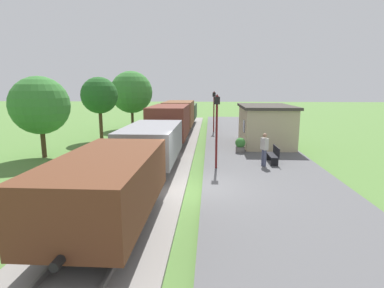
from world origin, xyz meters
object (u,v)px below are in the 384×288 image
at_px(potted_planter, 240,145).
at_px(lamp_post_near, 217,118).
at_px(freight_train, 170,126).
at_px(station_hut, 265,125).
at_px(person_waiting, 264,148).
at_px(tree_trackside_mid, 40,105).
at_px(tree_field_left, 131,92).
at_px(bench_near_hut, 274,154).
at_px(tree_trackside_far, 99,96).
at_px(lamp_post_far, 214,104).

height_order(potted_planter, lamp_post_near, lamp_post_near).
xyz_separation_m(freight_train, lamp_post_near, (3.22, -6.82, 1.28)).
bearing_deg(lamp_post_near, station_hut, 62.03).
height_order(person_waiting, tree_trackside_mid, tree_trackside_mid).
relative_size(freight_train, potted_planter, 35.59).
relative_size(person_waiting, tree_field_left, 0.29).
height_order(person_waiting, lamp_post_near, lamp_post_near).
distance_m(bench_near_hut, potted_planter, 3.09).
distance_m(tree_trackside_mid, tree_trackside_far, 6.44).
xyz_separation_m(bench_near_hut, tree_field_left, (-11.53, 14.88, 3.05)).
relative_size(station_hut, lamp_post_near, 1.57).
xyz_separation_m(station_hut, lamp_post_far, (-3.58, 5.64, 1.15)).
relative_size(station_hut, bench_near_hut, 3.87).
bearing_deg(freight_train, person_waiting, -47.80).
bearing_deg(tree_field_left, person_waiting, -54.94).
xyz_separation_m(freight_train, tree_trackside_mid, (-7.29, -4.07, 1.66)).
xyz_separation_m(person_waiting, tree_trackside_mid, (-12.98, 2.21, 2.01)).
bearing_deg(lamp_post_far, lamp_post_near, -90.00).
relative_size(potted_planter, lamp_post_far, 0.25).
xyz_separation_m(station_hut, person_waiting, (-1.11, -6.19, -0.47)).
relative_size(station_hut, person_waiting, 3.39).
xyz_separation_m(potted_planter, lamp_post_far, (-1.58, 8.50, 2.08)).
distance_m(station_hut, person_waiting, 6.31).
bearing_deg(freight_train, tree_trackside_mid, -150.82).
bearing_deg(potted_planter, tree_trackside_mid, -174.71).
relative_size(tree_trackside_mid, tree_field_left, 0.83).
relative_size(bench_near_hut, tree_trackside_mid, 0.30).
relative_size(freight_train, lamp_post_far, 8.81).
xyz_separation_m(station_hut, bench_near_hut, (-0.47, -5.56, -0.93)).
bearing_deg(station_hut, person_waiting, -100.17).
bearing_deg(station_hut, lamp_post_near, -117.97).
bearing_deg(tree_field_left, tree_trackside_mid, -98.91).
bearing_deg(station_hut, freight_train, 179.29).
height_order(bench_near_hut, tree_trackside_mid, tree_trackside_mid).
distance_m(freight_train, station_hut, 6.80).
bearing_deg(lamp_post_near, tree_field_left, 117.66).
bearing_deg(tree_field_left, bench_near_hut, -52.25).
height_order(potted_planter, lamp_post_far, lamp_post_far).
distance_m(person_waiting, potted_planter, 3.47).
distance_m(bench_near_hut, tree_trackside_mid, 13.92).
bearing_deg(lamp_post_near, potted_planter, 67.83).
xyz_separation_m(tree_trackside_mid, tree_field_left, (2.09, 13.31, 0.58)).
height_order(person_waiting, potted_planter, person_waiting).
height_order(bench_near_hut, tree_trackside_far, tree_trackside_far).
bearing_deg(person_waiting, potted_planter, -101.47).
xyz_separation_m(person_waiting, tree_trackside_far, (-11.66, 8.49, 2.43)).
height_order(lamp_post_far, tree_trackside_mid, tree_trackside_mid).
distance_m(lamp_post_far, tree_field_left, 9.24).
relative_size(bench_near_hut, tree_field_left, 0.25).
relative_size(bench_near_hut, lamp_post_near, 0.41).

